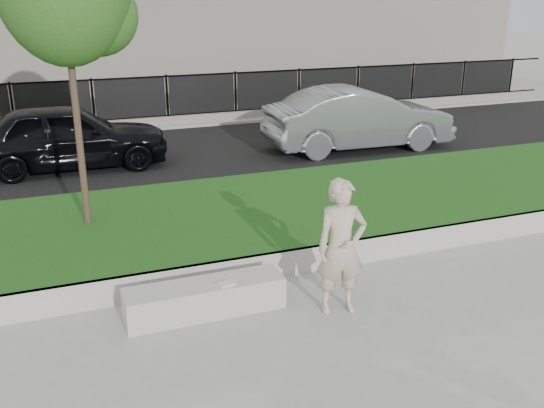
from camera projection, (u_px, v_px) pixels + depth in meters
name	position (u px, v px, depth m)	size (l,w,h in m)	color
ground	(241.00, 322.00, 7.74)	(90.00, 90.00, 0.00)	gray
grass_bank	(186.00, 227.00, 10.32)	(34.00, 4.00, 0.40)	#16360D
grass_kerb	(218.00, 274.00, 8.59)	(34.00, 0.08, 0.40)	#AAA79F
street	(135.00, 159.00, 15.22)	(34.00, 7.00, 0.04)	black
far_pavement	(112.00, 123.00, 19.17)	(34.00, 3.00, 0.12)	gray
iron_fence	(115.00, 114.00, 18.13)	(32.00, 0.30, 1.50)	slate
stone_bench	(205.00, 298.00, 7.90)	(2.08, 0.52, 0.43)	#AAA79F
man	(341.00, 247.00, 7.74)	(0.66, 0.43, 1.81)	#BEAA92
book	(226.00, 284.00, 7.79)	(0.21, 0.15, 0.02)	beige
car_dark	(67.00, 136.00, 14.08)	(1.84, 4.56, 1.55)	black
car_silver	(359.00, 119.00, 15.87)	(1.71, 4.90, 1.62)	gray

